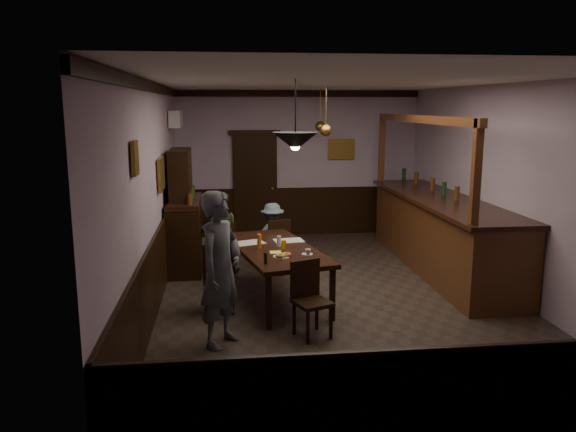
{
  "coord_description": "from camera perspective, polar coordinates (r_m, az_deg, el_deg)",
  "views": [
    {
      "loc": [
        -1.56,
        -7.54,
        2.68
      ],
      "look_at": [
        -0.66,
        0.19,
        1.15
      ],
      "focal_mm": 35.0,
      "sensor_mm": 36.0,
      "label": 1
    }
  ],
  "objects": [
    {
      "name": "picture_back",
      "position": [
        11.79,
        5.43,
        6.79
      ],
      "size": [
        0.55,
        0.04,
        0.42
      ],
      "color": "olive",
      "rests_on": "ground"
    },
    {
      "name": "pastry_plate",
      "position": [
        7.3,
        -0.69,
        -4.16
      ],
      "size": [
        0.22,
        0.22,
        0.01
      ],
      "primitive_type": "cylinder",
      "color": "white",
      "rests_on": "dining_table"
    },
    {
      "name": "chair_far_right",
      "position": [
        9.18,
        -1.07,
        -2.73
      ],
      "size": [
        0.46,
        0.46,
        0.88
      ],
      "rotation": [
        0.0,
        0.0,
        3.38
      ],
      "color": "black",
      "rests_on": "ground"
    },
    {
      "name": "pendant_iron",
      "position": [
        6.82,
        0.75,
        7.59
      ],
      "size": [
        0.56,
        0.56,
        0.85
      ],
      "color": "black",
      "rests_on": "ground"
    },
    {
      "name": "chair_side",
      "position": [
        7.47,
        -7.65,
        -5.77
      ],
      "size": [
        0.43,
        0.43,
        0.95
      ],
      "rotation": [
        0.0,
        0.0,
        1.61
      ],
      "color": "black",
      "rests_on": "ground"
    },
    {
      "name": "bar_counter",
      "position": [
        9.6,
        15.23,
        -1.55
      ],
      "size": [
        1.05,
        4.53,
        2.53
      ],
      "color": "#542A16",
      "rests_on": "ground"
    },
    {
      "name": "newspaper_right",
      "position": [
        8.17,
        0.07,
        -2.51
      ],
      "size": [
        0.45,
        0.35,
        0.01
      ],
      "primitive_type": "cube",
      "rotation": [
        0.0,
        0.0,
        0.12
      ],
      "color": "silver",
      "rests_on": "dining_table"
    },
    {
      "name": "room",
      "position": [
        7.79,
        4.97,
        2.36
      ],
      "size": [
        5.01,
        8.01,
        3.01
      ],
      "color": "#2D2621",
      "rests_on": "ground"
    },
    {
      "name": "sideboard",
      "position": [
        9.47,
        -10.47,
        -0.52
      ],
      "size": [
        0.54,
        1.51,
        1.99
      ],
      "color": "black",
      "rests_on": "ground"
    },
    {
      "name": "ac_unit",
      "position": [
        10.48,
        -11.31,
        9.65
      ],
      "size": [
        0.2,
        0.85,
        0.3
      ],
      "color": "white",
      "rests_on": "ground"
    },
    {
      "name": "picture_left_large",
      "position": [
        8.45,
        -12.77,
        4.18
      ],
      "size": [
        0.04,
        0.62,
        0.48
      ],
      "color": "olive",
      "rests_on": "ground"
    },
    {
      "name": "person_seated_left",
      "position": [
        9.17,
        -6.97,
        -1.66
      ],
      "size": [
        0.65,
        0.51,
        1.33
      ],
      "primitive_type": "imported",
      "rotation": [
        0.0,
        0.0,
        3.16
      ],
      "color": "#3B4127",
      "rests_on": "ground"
    },
    {
      "name": "pendant_brass_mid",
      "position": [
        9.13,
        3.86,
        8.7
      ],
      "size": [
        0.2,
        0.2,
        0.81
      ],
      "color": "#BF8C3F",
      "rests_on": "ground"
    },
    {
      "name": "pepper_mill",
      "position": [
        6.99,
        -2.29,
        -4.31
      ],
      "size": [
        0.04,
        0.04,
        0.14
      ],
      "primitive_type": "cylinder",
      "color": "black",
      "rests_on": "dining_table"
    },
    {
      "name": "water_glass",
      "position": [
        7.83,
        -0.93,
        -2.58
      ],
      "size": [
        0.06,
        0.06,
        0.15
      ],
      "primitive_type": "cylinder",
      "color": "silver",
      "rests_on": "dining_table"
    },
    {
      "name": "newspaper_left",
      "position": [
        8.06,
        -3.97,
        -2.73
      ],
      "size": [
        0.5,
        0.43,
        0.01
      ],
      "primitive_type": "cube",
      "rotation": [
        0.0,
        0.0,
        0.36
      ],
      "color": "silver",
      "rests_on": "dining_table"
    },
    {
      "name": "chair_near",
      "position": [
        6.68,
        2.18,
        -8.02
      ],
      "size": [
        0.51,
        0.51,
        0.9
      ],
      "rotation": [
        0.0,
        0.0,
        0.38
      ],
      "color": "black",
      "rests_on": "ground"
    },
    {
      "name": "napkin",
      "position": [
        7.54,
        -1.28,
        -3.69
      ],
      "size": [
        0.18,
        0.18,
        0.0
      ],
      "primitive_type": "cube",
      "rotation": [
        0.0,
        0.0,
        0.22
      ],
      "color": "#EDEE57",
      "rests_on": "dining_table"
    },
    {
      "name": "saucer",
      "position": [
        7.42,
        1.96,
        -3.91
      ],
      "size": [
        0.15,
        0.15,
        0.01
      ],
      "primitive_type": "cylinder",
      "color": "white",
      "rests_on": "dining_table"
    },
    {
      "name": "coffee_cup",
      "position": [
        7.37,
        2.05,
        -3.67
      ],
      "size": [
        0.1,
        0.1,
        0.07
      ],
      "primitive_type": "imported",
      "rotation": [
        0.0,
        0.0,
        0.22
      ],
      "color": "white",
      "rests_on": "saucer"
    },
    {
      "name": "pendant_brass_far",
      "position": [
        10.82,
        3.28,
        9.08
      ],
      "size": [
        0.2,
        0.2,
        0.81
      ],
      "color": "#BF8C3F",
      "rests_on": "ground"
    },
    {
      "name": "person_standing",
      "position": [
        6.34,
        -6.86,
        -5.39
      ],
      "size": [
        0.71,
        0.77,
        1.77
      ],
      "primitive_type": "imported",
      "rotation": [
        0.0,
        0.0,
        1.0
      ],
      "color": "#51535C",
      "rests_on": "ground"
    },
    {
      "name": "pastry_ring_b",
      "position": [
        7.31,
        -0.18,
        -3.91
      ],
      "size": [
        0.13,
        0.13,
        0.04
      ],
      "primitive_type": "torus",
      "color": "#C68C47",
      "rests_on": "pastry_plate"
    },
    {
      "name": "person_seated_right",
      "position": [
        9.42,
        -1.6,
        -1.97
      ],
      "size": [
        0.79,
        0.57,
        1.09
      ],
      "primitive_type": "imported",
      "rotation": [
        0.0,
        0.0,
        3.4
      ],
      "color": "slate",
      "rests_on": "ground"
    },
    {
      "name": "pastry_ring_a",
      "position": [
        7.24,
        -0.8,
        -4.05
      ],
      "size": [
        0.13,
        0.13,
        0.04
      ],
      "primitive_type": "torus",
      "color": "#C68C47",
      "rests_on": "pastry_plate"
    },
    {
      "name": "dining_table",
      "position": [
        7.82,
        -1.29,
        -3.66
      ],
      "size": [
        1.46,
        2.37,
        0.75
      ],
      "rotation": [
        0.0,
        0.0,
        0.22
      ],
      "color": "black",
      "rests_on": "ground"
    },
    {
      "name": "beer_glass",
      "position": [
        7.74,
        -2.94,
        -2.57
      ],
      "size": [
        0.06,
        0.06,
        0.2
      ],
      "primitive_type": "cylinder",
      "color": "#BF721E",
      "rests_on": "dining_table"
    },
    {
      "name": "soda_can",
      "position": [
        7.68,
        -0.43,
        -2.96
      ],
      "size": [
        0.07,
        0.07,
        0.12
      ],
      "primitive_type": "cylinder",
      "color": "yellow",
      "rests_on": "dining_table"
    },
    {
      "name": "chair_far_left",
      "position": [
        8.95,
        -6.64,
        -3.11
      ],
      "size": [
        0.41,
        0.41,
        0.9
      ],
      "rotation": [
        0.0,
        0.0,
        3.21
      ],
      "color": "black",
      "rests_on": "ground"
    },
    {
      "name": "picture_left_small",
      "position": [
        6.03,
        -15.29,
        5.69
      ],
      "size": [
        0.04,
        0.28,
        0.36
      ],
      "color": "olive",
      "rests_on": "ground"
    },
    {
      "name": "door_back",
      "position": [
        11.62,
        -3.35,
        3.04
      ],
      "size": [
        0.9,
        0.06,
        2.1
      ],
      "primitive_type": "cube",
      "color": "black",
      "rests_on": "ground"
    }
  ]
}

